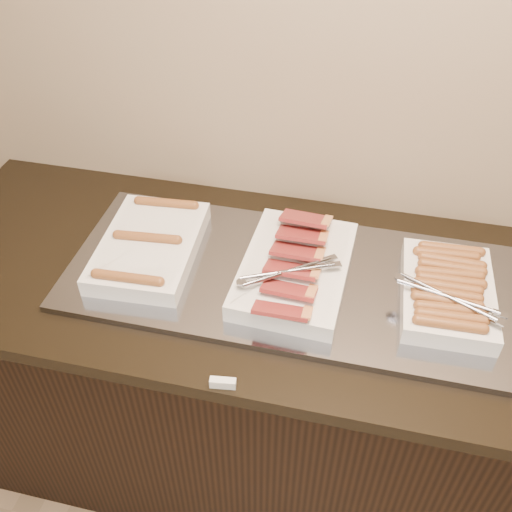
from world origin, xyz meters
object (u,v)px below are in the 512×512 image
at_px(dish_left, 150,246).
at_px(dish_right, 448,291).
at_px(warming_tray, 295,279).
at_px(counter, 280,381).
at_px(dish_center, 295,268).

relative_size(dish_left, dish_right, 1.15).
bearing_deg(dish_right, warming_tray, 177.70).
bearing_deg(counter, dish_right, -0.60).
bearing_deg(warming_tray, dish_right, -0.64).
bearing_deg(dish_right, counter, 177.75).
xyz_separation_m(warming_tray, dish_right, (0.38, -0.00, 0.05)).
bearing_deg(counter, warming_tray, 0.00).
xyz_separation_m(counter, warming_tray, (0.03, 0.00, 0.46)).
height_order(dish_left, dish_center, dish_center).
relative_size(dish_center, dish_right, 1.26).
height_order(warming_tray, dish_left, dish_left).
height_order(counter, dish_right, dish_right).
xyz_separation_m(dish_left, dish_center, (0.40, -0.00, 0.00)).
height_order(counter, warming_tray, warming_tray).
xyz_separation_m(dish_center, dish_right, (0.38, -0.00, 0.00)).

